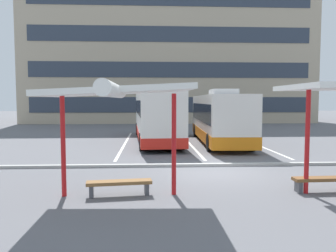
{
  "coord_description": "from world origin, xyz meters",
  "views": [
    {
      "loc": [
        -2.63,
        -13.05,
        2.84
      ],
      "look_at": [
        -1.73,
        3.39,
        1.6
      ],
      "focal_mm": 36.51,
      "sensor_mm": 36.0,
      "label": 1
    }
  ],
  "objects_px": {
    "coach_bus_1": "(219,118)",
    "bench_1": "(119,184)",
    "coach_bus_0": "(156,116)",
    "waiting_shelter_1": "(118,93)",
    "bench_2": "(323,181)"
  },
  "relations": [
    {
      "from": "coach_bus_1",
      "to": "bench_1",
      "type": "relative_size",
      "value": 5.61
    },
    {
      "from": "coach_bus_1",
      "to": "bench_1",
      "type": "distance_m",
      "value": 13.7
    },
    {
      "from": "coach_bus_0",
      "to": "bench_1",
      "type": "relative_size",
      "value": 6.18
    },
    {
      "from": "coach_bus_0",
      "to": "waiting_shelter_1",
      "type": "height_order",
      "value": "coach_bus_0"
    },
    {
      "from": "coach_bus_0",
      "to": "bench_2",
      "type": "relative_size",
      "value": 6.4
    },
    {
      "from": "bench_2",
      "to": "coach_bus_1",
      "type": "bearing_deg",
      "value": 93.43
    },
    {
      "from": "bench_1",
      "to": "coach_bus_1",
      "type": "bearing_deg",
      "value": 65.94
    },
    {
      "from": "coach_bus_1",
      "to": "coach_bus_0",
      "type": "bearing_deg",
      "value": 164.56
    },
    {
      "from": "coach_bus_0",
      "to": "bench_1",
      "type": "height_order",
      "value": "coach_bus_0"
    },
    {
      "from": "bench_1",
      "to": "waiting_shelter_1",
      "type": "bearing_deg",
      "value": -90.0
    },
    {
      "from": "coach_bus_1",
      "to": "waiting_shelter_1",
      "type": "relative_size",
      "value": 2.22
    },
    {
      "from": "coach_bus_0",
      "to": "coach_bus_1",
      "type": "bearing_deg",
      "value": -15.44
    },
    {
      "from": "coach_bus_1",
      "to": "bench_1",
      "type": "xyz_separation_m",
      "value": [
        -5.56,
        -12.45,
        -1.3
      ]
    },
    {
      "from": "waiting_shelter_1",
      "to": "coach_bus_1",
      "type": "bearing_deg",
      "value": 66.34
    },
    {
      "from": "coach_bus_0",
      "to": "waiting_shelter_1",
      "type": "distance_m",
      "value": 13.98
    }
  ]
}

